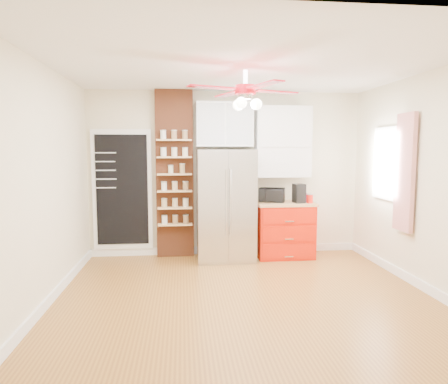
{
  "coord_description": "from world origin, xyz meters",
  "views": [
    {
      "loc": [
        -0.73,
        -4.6,
        1.75
      ],
      "look_at": [
        -0.15,
        0.9,
        1.16
      ],
      "focal_mm": 32.0,
      "sensor_mm": 36.0,
      "label": 1
    }
  ],
  "objects": [
    {
      "name": "floor",
      "position": [
        0.0,
        0.0,
        0.0
      ],
      "size": [
        4.5,
        4.5,
        0.0
      ],
      "primitive_type": "plane",
      "color": "olive",
      "rests_on": "ground"
    },
    {
      "name": "ceiling",
      "position": [
        0.0,
        0.0,
        2.7
      ],
      "size": [
        4.5,
        4.5,
        0.0
      ],
      "primitive_type": "plane",
      "color": "white",
      "rests_on": "wall_back"
    },
    {
      "name": "wall_back",
      "position": [
        0.0,
        2.0,
        1.35
      ],
      "size": [
        4.5,
        0.02,
        2.7
      ],
      "primitive_type": "cube",
      "color": "beige",
      "rests_on": "floor"
    },
    {
      "name": "wall_front",
      "position": [
        0.0,
        -2.0,
        1.35
      ],
      "size": [
        4.5,
        0.02,
        2.7
      ],
      "primitive_type": "cube",
      "color": "beige",
      "rests_on": "floor"
    },
    {
      "name": "wall_left",
      "position": [
        -2.25,
        0.0,
        1.35
      ],
      "size": [
        0.02,
        4.0,
        2.7
      ],
      "primitive_type": "cube",
      "color": "beige",
      "rests_on": "floor"
    },
    {
      "name": "wall_right",
      "position": [
        2.25,
        0.0,
        1.35
      ],
      "size": [
        0.02,
        4.0,
        2.7
      ],
      "primitive_type": "cube",
      "color": "beige",
      "rests_on": "floor"
    },
    {
      "name": "chalkboard",
      "position": [
        -1.7,
        1.96,
        1.1
      ],
      "size": [
        0.95,
        0.05,
        1.95
      ],
      "color": "white",
      "rests_on": "wall_back"
    },
    {
      "name": "brick_pillar",
      "position": [
        -0.85,
        1.92,
        1.35
      ],
      "size": [
        0.6,
        0.16,
        2.7
      ],
      "primitive_type": "cube",
      "color": "brown",
      "rests_on": "floor"
    },
    {
      "name": "fridge",
      "position": [
        -0.05,
        1.63,
        0.88
      ],
      "size": [
        0.9,
        0.7,
        1.75
      ],
      "primitive_type": "cube",
      "color": "silver",
      "rests_on": "floor"
    },
    {
      "name": "upper_glass_cabinet",
      "position": [
        -0.05,
        1.82,
        2.15
      ],
      "size": [
        0.9,
        0.35,
        0.7
      ],
      "primitive_type": "cube",
      "color": "white",
      "rests_on": "wall_back"
    },
    {
      "name": "red_cabinet",
      "position": [
        0.92,
        1.68,
        0.45
      ],
      "size": [
        0.94,
        0.64,
        0.9
      ],
      "color": "red",
      "rests_on": "floor"
    },
    {
      "name": "upper_shelf_unit",
      "position": [
        0.92,
        1.85,
        1.88
      ],
      "size": [
        0.9,
        0.3,
        1.15
      ],
      "primitive_type": "cube",
      "color": "white",
      "rests_on": "wall_back"
    },
    {
      "name": "window",
      "position": [
        2.23,
        0.9,
        1.55
      ],
      "size": [
        0.04,
        0.75,
        1.05
      ],
      "primitive_type": "cube",
      "color": "white",
      "rests_on": "wall_right"
    },
    {
      "name": "curtain",
      "position": [
        2.18,
        0.35,
        1.45
      ],
      "size": [
        0.06,
        0.4,
        1.55
      ],
      "primitive_type": "cube",
      "color": "red",
      "rests_on": "wall_right"
    },
    {
      "name": "ceiling_fan",
      "position": [
        0.0,
        0.0,
        2.42
      ],
      "size": [
        1.4,
        1.4,
        0.44
      ],
      "color": "silver",
      "rests_on": "ceiling"
    },
    {
      "name": "toaster_oven",
      "position": [
        0.72,
        1.73,
        1.01
      ],
      "size": [
        0.48,
        0.4,
        0.23
      ],
      "primitive_type": "imported",
      "rotation": [
        0.0,
        0.0,
        -0.33
      ],
      "color": "black",
      "rests_on": "red_cabinet"
    },
    {
      "name": "coffee_maker",
      "position": [
        1.13,
        1.58,
        1.05
      ],
      "size": [
        0.19,
        0.21,
        0.3
      ],
      "primitive_type": "cube",
      "rotation": [
        0.0,
        0.0,
        0.14
      ],
      "color": "black",
      "rests_on": "red_cabinet"
    },
    {
      "name": "canister_left",
      "position": [
        1.29,
        1.53,
        0.97
      ],
      "size": [
        0.1,
        0.1,
        0.13
      ],
      "primitive_type": "cylinder",
      "rotation": [
        0.0,
        0.0,
        0.03
      ],
      "color": "red",
      "rests_on": "red_cabinet"
    },
    {
      "name": "canister_right",
      "position": [
        1.24,
        1.66,
        0.97
      ],
      "size": [
        0.12,
        0.12,
        0.15
      ],
      "primitive_type": "cylinder",
      "rotation": [
        0.0,
        0.0,
        0.23
      ],
      "color": "#A50928",
      "rests_on": "red_cabinet"
    },
    {
      "name": "pantry_jar_oats",
      "position": [
        -0.91,
        1.8,
        1.43
      ],
      "size": [
        0.11,
        0.11,
        0.12
      ],
      "primitive_type": "cylinder",
      "rotation": [
        0.0,
        0.0,
        -0.42
      ],
      "color": "beige",
      "rests_on": "brick_pillar"
    },
    {
      "name": "pantry_jar_beans",
      "position": [
        -0.73,
        1.78,
        1.44
      ],
      "size": [
        0.11,
        0.11,
        0.14
      ],
      "primitive_type": "cylinder",
      "rotation": [
        0.0,
        0.0,
        -0.29
      ],
      "color": "olive",
      "rests_on": "brick_pillar"
    }
  ]
}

